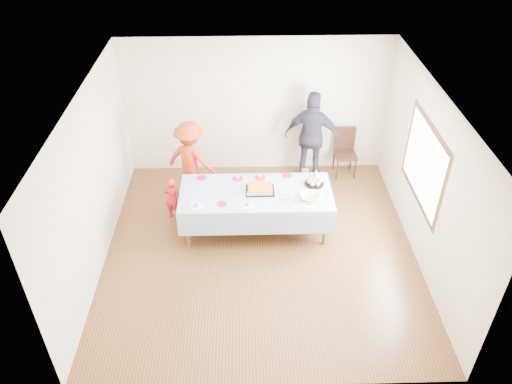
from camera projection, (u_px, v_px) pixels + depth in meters
ground at (260, 249)px, 8.20m from camera, size 5.00×5.00×0.00m
room_walls at (265, 157)px, 7.17m from camera, size 5.04×5.04×2.72m
party_table at (256, 195)px, 8.21m from camera, size 2.50×1.10×0.78m
birthday_cake at (260, 189)px, 8.17m from camera, size 0.47×0.36×0.08m
rolls_tray at (314, 182)px, 8.33m from camera, size 0.33×0.33×0.10m
punch_bowl at (310, 197)px, 8.00m from camera, size 0.31×0.31×0.08m
party_hat at (316, 173)px, 8.50m from camera, size 0.09×0.09×0.15m
fork_pile at (289, 197)px, 8.01m from camera, size 0.24×0.18×0.07m
plate_red_far_a at (202, 178)px, 8.50m from camera, size 0.17×0.17×0.01m
plate_red_far_b at (238, 178)px, 8.49m from camera, size 0.19×0.19×0.01m
plate_red_far_c at (260, 178)px, 8.50m from camera, size 0.18×0.18×0.01m
plate_red_far_d at (287, 176)px, 8.55m from camera, size 0.16×0.16×0.01m
plate_red_near at (222, 204)px, 7.91m from camera, size 0.16×0.16×0.01m
plate_white_left at (196, 206)px, 7.85m from camera, size 0.22×0.22×0.01m
plate_white_mid at (247, 205)px, 7.87m from camera, size 0.21×0.21×0.01m
plate_white_right at (309, 205)px, 7.88m from camera, size 0.22×0.22×0.01m
dining_chair at (345, 149)px, 9.78m from camera, size 0.43×0.43×0.95m
toddler_left at (173, 198)px, 8.66m from camera, size 0.33×0.25×0.81m
toddler_mid at (261, 197)px, 8.70m from camera, size 0.42×0.30×0.79m
toddler_right at (303, 186)px, 9.01m from camera, size 0.40×0.32×0.76m
adult_left at (191, 159)px, 9.05m from camera, size 1.10×0.89×1.49m
adult_right at (312, 137)px, 9.42m from camera, size 1.14×0.71×1.80m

